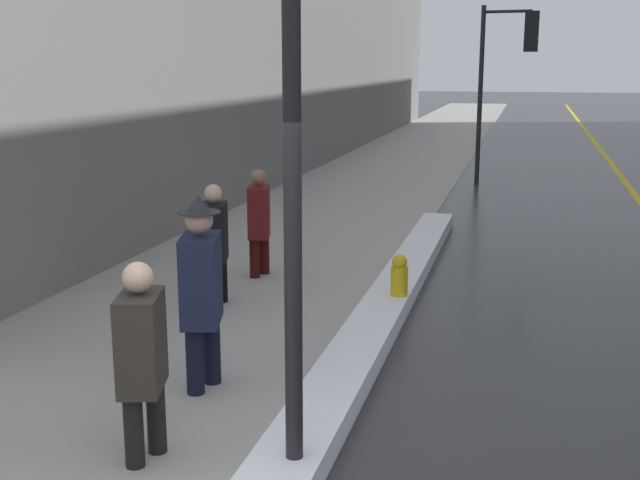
{
  "coord_description": "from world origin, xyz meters",
  "views": [
    {
      "loc": [
        1.67,
        -3.92,
        2.86
      ],
      "look_at": [
        -0.4,
        4.0,
        1.05
      ],
      "focal_mm": 45.0,
      "sensor_mm": 36.0,
      "label": 1
    }
  ],
  "objects_px": {
    "pedestrian_nearside": "(215,239)",
    "fire_hydrant": "(399,284)",
    "pedestrian_in_fedora": "(201,286)",
    "pedestrian_in_glasses": "(259,218)",
    "lamp_post": "(292,85)",
    "traffic_light_near": "(510,56)",
    "pedestrian_trailing": "(142,353)"
  },
  "relations": [
    {
      "from": "pedestrian_in_fedora",
      "to": "pedestrian_trailing",
      "type": "bearing_deg",
      "value": -11.05
    },
    {
      "from": "pedestrian_in_fedora",
      "to": "pedestrian_nearside",
      "type": "relative_size",
      "value": 1.19
    },
    {
      "from": "pedestrian_trailing",
      "to": "fire_hydrant",
      "type": "distance_m",
      "value": 4.23
    },
    {
      "from": "traffic_light_near",
      "to": "pedestrian_nearside",
      "type": "bearing_deg",
      "value": -99.09
    },
    {
      "from": "pedestrian_trailing",
      "to": "fire_hydrant",
      "type": "xyz_separation_m",
      "value": [
        1.22,
        4.02,
        -0.49
      ]
    },
    {
      "from": "pedestrian_in_fedora",
      "to": "fire_hydrant",
      "type": "bearing_deg",
      "value": 138.28
    },
    {
      "from": "lamp_post",
      "to": "pedestrian_in_glasses",
      "type": "bearing_deg",
      "value": 111.29
    },
    {
      "from": "pedestrian_in_fedora",
      "to": "pedestrian_in_glasses",
      "type": "distance_m",
      "value": 3.9
    },
    {
      "from": "pedestrian_trailing",
      "to": "pedestrian_in_fedora",
      "type": "height_order",
      "value": "pedestrian_in_fedora"
    },
    {
      "from": "traffic_light_near",
      "to": "lamp_post",
      "type": "bearing_deg",
      "value": -86.99
    },
    {
      "from": "traffic_light_near",
      "to": "pedestrian_in_fedora",
      "type": "distance_m",
      "value": 13.49
    },
    {
      "from": "traffic_light_near",
      "to": "pedestrian_nearside",
      "type": "xyz_separation_m",
      "value": [
        -3.03,
        -10.75,
        -2.19
      ]
    },
    {
      "from": "lamp_post",
      "to": "pedestrian_in_fedora",
      "type": "xyz_separation_m",
      "value": [
        -1.25,
        1.39,
        -1.76
      ]
    },
    {
      "from": "pedestrian_in_fedora",
      "to": "pedestrian_nearside",
      "type": "height_order",
      "value": "pedestrian_in_fedora"
    },
    {
      "from": "pedestrian_trailing",
      "to": "fire_hydrant",
      "type": "bearing_deg",
      "value": 147.65
    },
    {
      "from": "lamp_post",
      "to": "pedestrian_nearside",
      "type": "xyz_separation_m",
      "value": [
        -2.1,
        3.8,
        -1.91
      ]
    },
    {
      "from": "traffic_light_near",
      "to": "pedestrian_nearside",
      "type": "distance_m",
      "value": 11.38
    },
    {
      "from": "pedestrian_in_fedora",
      "to": "lamp_post",
      "type": "bearing_deg",
      "value": 26.59
    },
    {
      "from": "lamp_post",
      "to": "pedestrian_nearside",
      "type": "bearing_deg",
      "value": 118.98
    },
    {
      "from": "pedestrian_nearside",
      "to": "fire_hydrant",
      "type": "xyz_separation_m",
      "value": [
        2.18,
        0.28,
        -0.47
      ]
    },
    {
      "from": "pedestrian_in_fedora",
      "to": "pedestrian_in_glasses",
      "type": "xyz_separation_m",
      "value": [
        -0.78,
        3.82,
        -0.14
      ]
    },
    {
      "from": "pedestrian_nearside",
      "to": "fire_hydrant",
      "type": "height_order",
      "value": "pedestrian_nearside"
    },
    {
      "from": "pedestrian_in_fedora",
      "to": "fire_hydrant",
      "type": "xyz_separation_m",
      "value": [
        1.33,
        2.68,
        -0.62
      ]
    },
    {
      "from": "pedestrian_nearside",
      "to": "fire_hydrant",
      "type": "relative_size",
      "value": 2.1
    },
    {
      "from": "fire_hydrant",
      "to": "lamp_post",
      "type": "bearing_deg",
      "value": -91.02
    },
    {
      "from": "lamp_post",
      "to": "pedestrian_nearside",
      "type": "height_order",
      "value": "lamp_post"
    },
    {
      "from": "lamp_post",
      "to": "traffic_light_near",
      "type": "relative_size",
      "value": 1.08
    },
    {
      "from": "fire_hydrant",
      "to": "pedestrian_nearside",
      "type": "bearing_deg",
      "value": -172.77
    },
    {
      "from": "pedestrian_nearside",
      "to": "pedestrian_in_fedora",
      "type": "bearing_deg",
      "value": 4.03
    },
    {
      "from": "pedestrian_nearside",
      "to": "pedestrian_in_glasses",
      "type": "relative_size",
      "value": 1.0
    },
    {
      "from": "lamp_post",
      "to": "pedestrian_in_fedora",
      "type": "relative_size",
      "value": 2.56
    },
    {
      "from": "pedestrian_in_glasses",
      "to": "fire_hydrant",
      "type": "relative_size",
      "value": 2.11
    }
  ]
}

